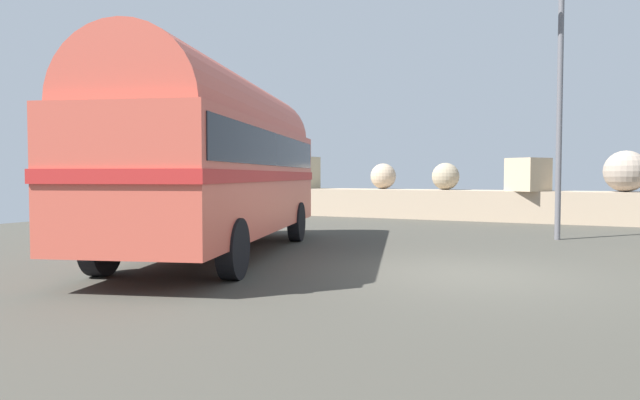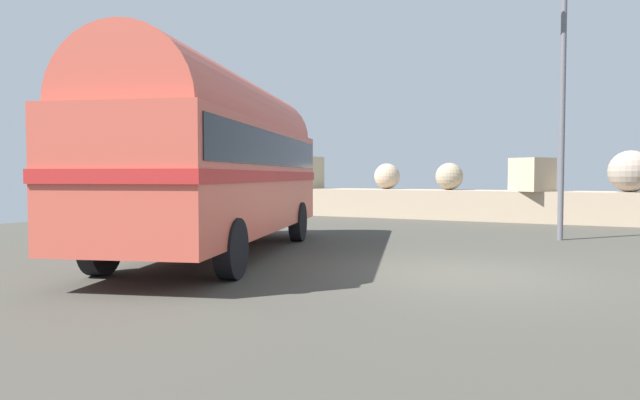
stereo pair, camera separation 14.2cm
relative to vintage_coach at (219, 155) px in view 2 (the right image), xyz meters
name	(u,v)px [view 2 (the right image)]	position (x,y,z in m)	size (l,w,h in m)	color
ground	(462,275)	(4.95, -0.06, -2.04)	(32.00, 26.00, 0.02)	#3E3C34
breakwater	(545,201)	(5.13, 11.72, -1.28)	(31.36, 2.24, 2.46)	tan
vintage_coach	(219,155)	(0.00, 0.00, 0.00)	(4.91, 8.90, 3.70)	black
lamp_post	(559,100)	(5.94, 5.94, 1.47)	(0.80, 0.75, 6.23)	#5B5B60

